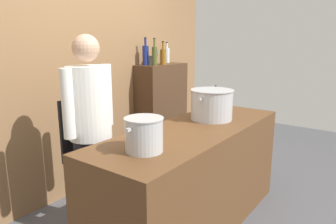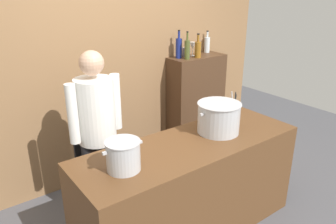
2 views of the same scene
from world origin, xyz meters
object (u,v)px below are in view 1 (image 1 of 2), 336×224
object	(u,v)px
wine_bottle_amber	(163,56)
chef	(90,123)
utensil_crock	(213,103)
wine_glass_tall	(157,55)
wine_bottle_clear	(167,55)
stockpot_small	(144,135)
spice_tin_silver	(152,60)
wine_bottle_cobalt	(146,55)
stockpot_large	(212,105)
wine_bottle_olive	(154,55)

from	to	relation	value
wine_bottle_amber	chef	bearing A→B (deg)	-163.37
wine_bottle_amber	utensil_crock	bearing A→B (deg)	-108.94
wine_glass_tall	wine_bottle_clear	bearing A→B (deg)	11.39
chef	wine_bottle_amber	bearing A→B (deg)	-171.30
stockpot_small	spice_tin_silver	world-z (taller)	spice_tin_silver
wine_bottle_clear	spice_tin_silver	size ratio (longest dim) A/B	2.41
chef	utensil_crock	size ratio (longest dim) A/B	6.40
wine_bottle_cobalt	wine_bottle_clear	distance (m)	0.52
stockpot_large	spice_tin_silver	xyz separation A→B (m)	(0.61, 1.21, 0.33)
utensil_crock	wine_bottle_olive	bearing A→B (deg)	81.21
utensil_crock	stockpot_large	bearing A→B (deg)	-153.64
wine_bottle_amber	wine_bottle_cobalt	xyz separation A→B (m)	(-0.21, 0.11, 0.02)
wine_bottle_cobalt	utensil_crock	bearing A→B (deg)	-95.66
wine_bottle_olive	wine_bottle_amber	bearing A→B (deg)	-1.64
stockpot_small	utensil_crock	bearing A→B (deg)	10.16
chef	wine_glass_tall	world-z (taller)	chef
utensil_crock	wine_glass_tall	bearing A→B (deg)	72.40
wine_bottle_olive	wine_glass_tall	bearing A→B (deg)	30.68
stockpot_large	utensil_crock	distance (m)	0.44
stockpot_large	wine_bottle_amber	bearing A→B (deg)	57.28
wine_bottle_cobalt	wine_bottle_clear	xyz separation A→B (m)	(0.52, 0.06, -0.02)
wine_bottle_amber	wine_glass_tall	bearing A→B (deg)	83.77
wine_bottle_olive	wine_glass_tall	distance (m)	0.21
wine_bottle_olive	wine_glass_tall	xyz separation A→B (m)	(0.18, 0.11, 0.00)
stockpot_large	chef	bearing A→B (deg)	146.31
stockpot_large	wine_bottle_cobalt	bearing A→B (deg)	67.74
utensil_crock	wine_glass_tall	xyz separation A→B (m)	(0.32, 1.01, 0.47)
stockpot_large	stockpot_small	distance (m)	1.02
stockpot_large	wine_bottle_clear	size ratio (longest dim) A/B	1.60
utensil_crock	wine_bottle_clear	distance (m)	1.32
stockpot_large	wine_bottle_amber	xyz separation A→B (m)	(0.70, 1.09, 0.38)
chef	wine_bottle_amber	world-z (taller)	chef
wine_bottle_amber	wine_bottle_cobalt	distance (m)	0.24
spice_tin_silver	wine_glass_tall	bearing A→B (deg)	-1.66
chef	wine_bottle_amber	distance (m)	1.74
spice_tin_silver	stockpot_small	bearing A→B (deg)	-142.17
wine_bottle_clear	wine_glass_tall	world-z (taller)	wine_bottle_clear
stockpot_small	spice_tin_silver	size ratio (longest dim) A/B	2.74
wine_bottle_clear	spice_tin_silver	xyz separation A→B (m)	(-0.41, -0.06, -0.05)
wine_bottle_amber	wine_bottle_clear	distance (m)	0.36
chef	wine_bottle_amber	size ratio (longest dim) A/B	5.69
wine_glass_tall	spice_tin_silver	world-z (taller)	wine_glass_tall
stockpot_small	wine_bottle_olive	xyz separation A→B (m)	(1.55, 1.15, 0.42)
wine_bottle_amber	wine_bottle_olive	world-z (taller)	wine_bottle_olive
stockpot_large	wine_bottle_olive	bearing A→B (deg)	64.08
utensil_crock	wine_bottle_cobalt	size ratio (longest dim) A/B	0.77
stockpot_large	wine_bottle_clear	distance (m)	1.66
stockpot_small	wine_bottle_cobalt	distance (m)	2.02
wine_bottle_amber	wine_bottle_clear	world-z (taller)	wine_bottle_amber
chef	wine_bottle_cobalt	size ratio (longest dim) A/B	4.90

